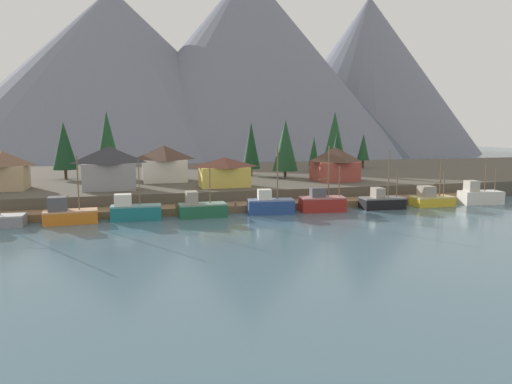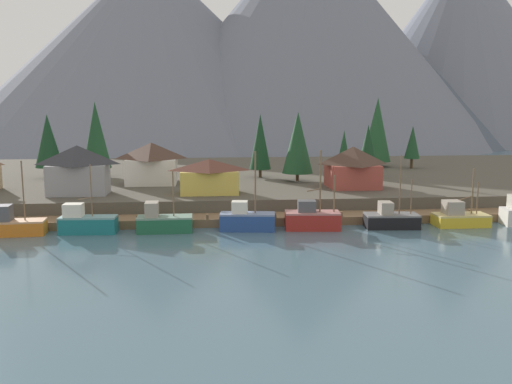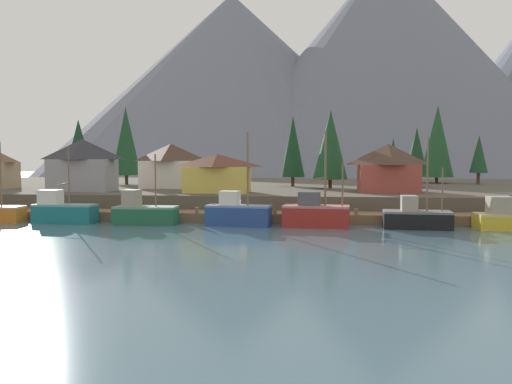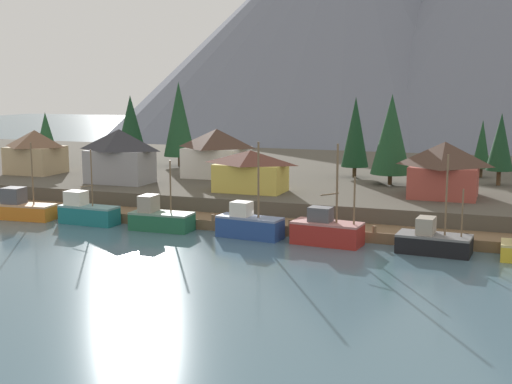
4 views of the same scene
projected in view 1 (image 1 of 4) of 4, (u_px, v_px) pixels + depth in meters
The scene contains 28 objects.
ground_plane at pixel (233, 196), 84.61m from camera, with size 400.00×400.00×1.00m, color #476675.
dock at pixel (260, 206), 67.24m from camera, with size 80.00×4.00×1.60m.
shoreline_bank at pixel (221, 179), 95.86m from camera, with size 400.00×56.00×2.50m, color #4C473D.
mountain_west_peak at pixel (114, 74), 193.92m from camera, with size 144.48×144.48×68.01m, color slate.
mountain_central_peak at pixel (248, 63), 200.91m from camera, with size 132.19×132.19×78.68m, color slate.
mountain_east_peak at pixel (304, 101), 206.26m from camera, with size 94.65×94.65×47.27m, color #475160.
mountain_far_ridge at pixel (367, 75), 233.01m from camera, with size 108.07×108.07×75.50m, color slate.
fishing_boat_orange at pixel (68, 214), 57.20m from camera, with size 6.41×2.89×8.26m.
fishing_boat_teal at pixel (134, 210), 59.42m from camera, with size 6.36×2.54×7.76m.
fishing_boat_green at pixel (201, 208), 61.51m from camera, with size 6.21×2.72×6.99m.
fishing_boat_blue at pixel (270, 205), 63.83m from camera, with size 6.48×2.98×9.09m.
fishing_boat_red at pixel (322, 203), 65.64m from camera, with size 6.47×3.23×9.16m.
fishing_boat_black at pixel (382, 201), 68.01m from camera, with size 6.34×3.34×8.53m.
fishing_boat_yellow at pixel (431, 199), 70.32m from camera, with size 6.27×3.01×6.86m.
fishing_boat_white at pixel (479, 196), 72.21m from camera, with size 6.56×3.58×7.27m.
house_yellow at pixel (224, 172), 73.12m from camera, with size 7.96×4.70×4.61m.
house_red at pixel (335, 163), 81.85m from camera, with size 7.22×6.86×5.86m.
house_white at pixel (164, 163), 80.63m from camera, with size 7.67×7.02×6.17m.
house_tan at pixel (3, 170), 69.26m from camera, with size 6.80×5.91×5.79m.
house_grey at pixel (109, 167), 69.45m from camera, with size 7.92×4.81×6.49m.
conifer_near_left at pixel (363, 147), 107.57m from camera, with size 2.84×2.84×7.87m.
conifer_near_right at pixel (251, 146), 89.77m from camera, with size 3.49×3.49×10.28m.
conifer_mid_left at pixel (314, 151), 99.19m from camera, with size 2.27×2.27×7.39m.
conifer_mid_right at pixel (337, 148), 93.31m from camera, with size 3.11×3.11×8.52m.
conifer_back_left at pixel (64, 146), 82.96m from camera, with size 4.33×4.33×10.25m.
conifer_back_right at pixel (107, 141), 85.84m from camera, with size 4.56×4.56×12.22m.
conifer_centre at pixel (335, 137), 108.69m from camera, with size 5.40×5.40×13.02m.
conifer_far_right at pixel (285, 145), 86.50m from camera, with size 4.73×4.73×10.72m.
Camera 1 is at (-17.74, -61.95, 11.60)m, focal length 32.81 mm.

